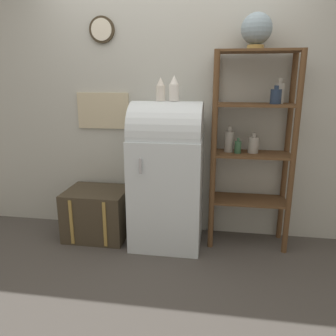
{
  "coord_description": "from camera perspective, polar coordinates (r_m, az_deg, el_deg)",
  "views": [
    {
      "loc": [
        0.46,
        -2.65,
        1.56
      ],
      "look_at": [
        0.01,
        0.25,
        0.75
      ],
      "focal_mm": 35.0,
      "sensor_mm": 36.0,
      "label": 1
    }
  ],
  "objects": [
    {
      "name": "ground_plane",
      "position": [
        3.11,
        -0.88,
        -14.69
      ],
      "size": [
        12.0,
        12.0,
        0.0
      ],
      "primitive_type": "plane",
      "color": "#4C4742"
    },
    {
      "name": "suitcase_trunk",
      "position": [
        3.41,
        -12.16,
        -7.68
      ],
      "size": [
        0.6,
        0.5,
        0.49
      ],
      "color": "#423828",
      "rests_on": "ground_plane"
    },
    {
      "name": "vase_center",
      "position": [
        2.94,
        1.07,
        13.58
      ],
      "size": [
        0.09,
        0.09,
        0.22
      ],
      "color": "white",
      "rests_on": "refrigerator"
    },
    {
      "name": "vase_left",
      "position": [
        2.96,
        -1.29,
        13.43
      ],
      "size": [
        0.08,
        0.08,
        0.2
      ],
      "color": "silver",
      "rests_on": "refrigerator"
    },
    {
      "name": "refrigerator",
      "position": [
        3.06,
        -0.13,
        -0.75
      ],
      "size": [
        0.65,
        0.63,
        1.36
      ],
      "color": "silver",
      "rests_on": "ground_plane"
    },
    {
      "name": "globe",
      "position": [
        3.07,
        15.17,
        22.25
      ],
      "size": [
        0.26,
        0.26,
        0.3
      ],
      "color": "#AD8942",
      "rests_on": "shelf_unit"
    },
    {
      "name": "shelf_unit",
      "position": [
        3.07,
        14.48,
        4.88
      ],
      "size": [
        0.73,
        0.35,
        1.79
      ],
      "color": "brown",
      "rests_on": "ground_plane"
    },
    {
      "name": "wall_back",
      "position": [
        3.27,
        0.69,
        11.73
      ],
      "size": [
        7.0,
        0.09,
        2.7
      ],
      "color": "#B7B7AD",
      "rests_on": "ground_plane"
    }
  ]
}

